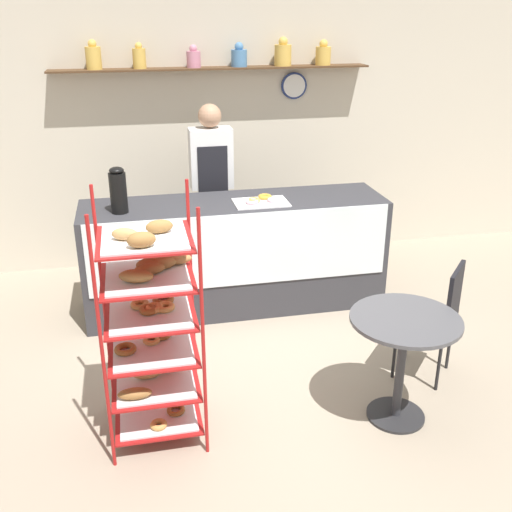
{
  "coord_description": "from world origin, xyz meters",
  "views": [
    {
      "loc": [
        -0.86,
        -3.53,
        2.56
      ],
      "look_at": [
        0.0,
        0.48,
        0.85
      ],
      "focal_mm": 42.0,
      "sensor_mm": 36.0,
      "label": 1
    }
  ],
  "objects_px": {
    "cafe_chair": "(439,310)",
    "coffee_carafe": "(118,191)",
    "person_worker": "(212,187)",
    "cafe_table": "(403,344)",
    "pastry_rack": "(152,323)",
    "donut_tray_counter": "(263,201)"
  },
  "relations": [
    {
      "from": "cafe_chair",
      "to": "coffee_carafe",
      "type": "bearing_deg",
      "value": -80.42
    },
    {
      "from": "person_worker",
      "to": "cafe_chair",
      "type": "xyz_separation_m",
      "value": [
        1.33,
        -2.08,
        -0.41
      ]
    },
    {
      "from": "person_worker",
      "to": "cafe_table",
      "type": "distance_m",
      "value": 2.65
    },
    {
      "from": "coffee_carafe",
      "to": "pastry_rack",
      "type": "bearing_deg",
      "value": -84.06
    },
    {
      "from": "person_worker",
      "to": "coffee_carafe",
      "type": "bearing_deg",
      "value": -140.46
    },
    {
      "from": "pastry_rack",
      "to": "cafe_chair",
      "type": "distance_m",
      "value": 2.05
    },
    {
      "from": "pastry_rack",
      "to": "cafe_table",
      "type": "height_order",
      "value": "pastry_rack"
    },
    {
      "from": "pastry_rack",
      "to": "cafe_chair",
      "type": "xyz_separation_m",
      "value": [
        2.03,
        0.19,
        -0.23
      ]
    },
    {
      "from": "person_worker",
      "to": "donut_tray_counter",
      "type": "height_order",
      "value": "person_worker"
    },
    {
      "from": "cafe_chair",
      "to": "pastry_rack",
      "type": "bearing_deg",
      "value": -43.15
    },
    {
      "from": "coffee_carafe",
      "to": "person_worker",
      "type": "bearing_deg",
      "value": 39.54
    },
    {
      "from": "pastry_rack",
      "to": "cafe_table",
      "type": "bearing_deg",
      "value": -7.5
    },
    {
      "from": "cafe_table",
      "to": "coffee_carafe",
      "type": "bearing_deg",
      "value": 134.47
    },
    {
      "from": "person_worker",
      "to": "coffee_carafe",
      "type": "distance_m",
      "value": 1.14
    },
    {
      "from": "person_worker",
      "to": "cafe_chair",
      "type": "bearing_deg",
      "value": -57.35
    },
    {
      "from": "pastry_rack",
      "to": "donut_tray_counter",
      "type": "bearing_deg",
      "value": 56.36
    },
    {
      "from": "pastry_rack",
      "to": "person_worker",
      "type": "xyz_separation_m",
      "value": [
        0.7,
        2.27,
        0.18
      ]
    },
    {
      "from": "cafe_chair",
      "to": "donut_tray_counter",
      "type": "relative_size",
      "value": 1.93
    },
    {
      "from": "pastry_rack",
      "to": "cafe_table",
      "type": "xyz_separation_m",
      "value": [
        1.57,
        -0.21,
        -0.22
      ]
    },
    {
      "from": "donut_tray_counter",
      "to": "person_worker",
      "type": "bearing_deg",
      "value": 116.12
    },
    {
      "from": "cafe_table",
      "to": "donut_tray_counter",
      "type": "bearing_deg",
      "value": 106.52
    },
    {
      "from": "donut_tray_counter",
      "to": "pastry_rack",
      "type": "bearing_deg",
      "value": -123.64
    }
  ]
}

